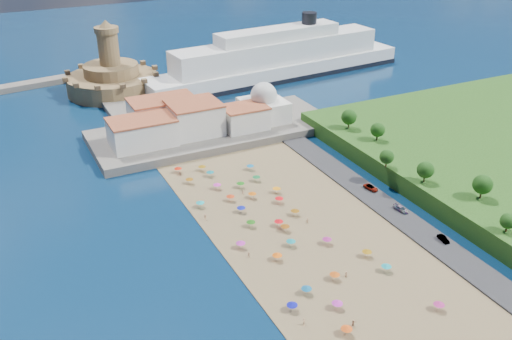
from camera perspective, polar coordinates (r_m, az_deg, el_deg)
ground at (r=152.90m, az=2.83°, el=-6.76°), size 700.00×700.00×0.00m
terrace at (r=214.50m, az=-4.26°, el=3.93°), size 90.00×36.00×3.00m
jetty at (r=239.63m, az=-12.39°, el=5.78°), size 18.00×70.00×2.40m
waterfront_buildings at (r=208.55m, az=-7.71°, el=4.97°), size 57.00×29.00×11.00m
domed_building at (r=217.78m, az=0.77°, el=6.47°), size 16.00×16.00×15.00m
fortress at (r=265.66m, az=-14.21°, el=8.90°), size 40.00×40.00×32.40m
cruise_ship at (r=278.35m, az=2.18°, el=10.93°), size 135.88×31.35×29.41m
beach_parasols at (r=145.98m, az=3.98°, el=-7.58°), size 33.16×117.59×2.20m
beachgoers at (r=142.86m, az=2.56°, el=-8.90°), size 31.42×104.34×1.85m
parked_cars at (r=169.61m, az=13.74°, el=-3.39°), size 2.93×35.86×1.36m
hillside_trees at (r=170.72m, az=18.65°, el=-0.60°), size 16.41×108.14×7.06m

